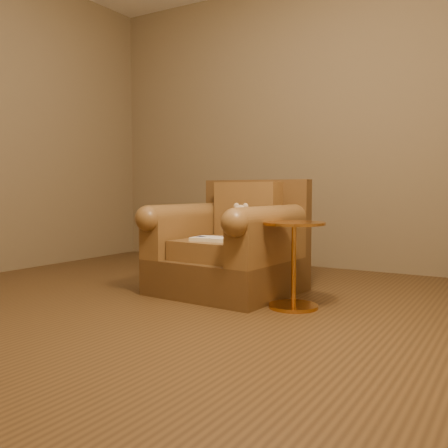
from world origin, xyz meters
The scene contains 6 objects.
floor centered at (0.00, 0.00, 0.00)m, with size 4.00×4.00×0.00m, color #52381C.
room centered at (0.00, 0.00, 1.71)m, with size 4.02×4.02×2.71m.
armchair centered at (0.17, 0.58, 0.31)m, with size 0.96×0.92×0.81m.
teddy_bear centered at (0.20, 0.65, 0.48)m, with size 0.19×0.21×0.26m.
guidebook centered at (0.17, 0.38, 0.40)m, with size 0.33×0.22×0.03m.
side_table centered at (0.75, 0.35, 0.29)m, with size 0.38×0.38×0.53m.
Camera 1 is at (1.96, -2.48, 0.74)m, focal length 40.00 mm.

